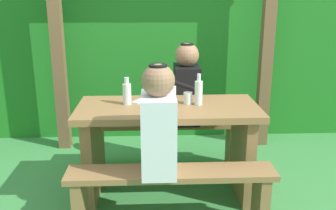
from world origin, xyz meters
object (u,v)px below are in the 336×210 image
at_px(bottle_left, 127,93).
at_px(cell_phone, 140,101).
at_px(bench_far, 166,135).
at_px(bottle_right, 172,95).
at_px(person_white_shirt, 159,124).
at_px(bench_near, 171,188).
at_px(drinking_glass, 188,98).
at_px(bottle_center, 199,92).
at_px(person_black_coat, 187,86).
at_px(picnic_table, 168,136).

relative_size(bottle_left, cell_phone, 1.53).
height_order(bench_far, bottle_right, bottle_right).
xyz_separation_m(person_white_shirt, bottle_right, (0.11, 0.48, 0.06)).
relative_size(bench_far, person_white_shirt, 1.95).
relative_size(bench_near, bench_far, 1.00).
height_order(drinking_glass, bottle_left, bottle_left).
bearing_deg(bottle_center, bench_near, -114.32).
bearing_deg(cell_phone, drinking_glass, 22.46).
relative_size(bench_far, person_black_coat, 1.95).
height_order(bottle_left, bottle_right, bottle_right).
bearing_deg(bench_near, bottle_right, 86.49).
bearing_deg(person_white_shirt, drinking_glass, 66.47).
xyz_separation_m(bottle_left, bottle_center, (0.55, -0.03, 0.01)).
distance_m(bench_far, cell_phone, 0.62).
xyz_separation_m(person_white_shirt, bottle_center, (0.32, 0.52, 0.07)).
height_order(person_black_coat, cell_phone, person_black_coat).
distance_m(bench_near, cell_phone, 0.80).
relative_size(person_white_shirt, bottle_left, 3.36).
xyz_separation_m(picnic_table, person_black_coat, (0.19, 0.50, 0.28)).
relative_size(drinking_glass, bottle_left, 0.43).
relative_size(picnic_table, bottle_left, 6.54).
bearing_deg(bottle_right, cell_phone, 150.04).
relative_size(bench_far, bottle_right, 6.26).
xyz_separation_m(picnic_table, bench_near, (0.00, -0.50, -0.19)).
height_order(bench_near, cell_phone, cell_phone).
height_order(bottle_right, bottle_center, bottle_center).
relative_size(bench_near, drinking_glass, 15.24).
bearing_deg(bench_far, cell_phone, -120.69).
xyz_separation_m(person_white_shirt, drinking_glass, (0.24, 0.55, 0.02)).
bearing_deg(person_black_coat, bottle_right, -107.08).
xyz_separation_m(bench_far, bottle_right, (0.03, -0.52, 0.52)).
height_order(bottle_center, cell_phone, bottle_center).
bearing_deg(bottle_left, bench_near, -60.50).
bearing_deg(picnic_table, bottle_center, 5.93).
distance_m(person_black_coat, drinking_glass, 0.45).
bearing_deg(cell_phone, bottle_left, -111.45).
distance_m(bottle_right, bottle_center, 0.21).
bearing_deg(person_white_shirt, bench_far, 85.29).
height_order(bottle_right, cell_phone, bottle_right).
bearing_deg(person_white_shirt, bottle_center, 58.51).
height_order(person_black_coat, drinking_glass, person_black_coat).
bearing_deg(bench_near, bottle_center, 65.68).
height_order(bench_near, bottle_right, bottle_right).
relative_size(picnic_table, bottle_right, 6.26).
height_order(drinking_glass, cell_phone, drinking_glass).
distance_m(drinking_glass, bottle_left, 0.48).
bearing_deg(person_black_coat, drinking_glass, -93.98).
distance_m(bench_far, bottle_left, 0.75).
height_order(picnic_table, person_white_shirt, person_white_shirt).
bearing_deg(person_white_shirt, bench_near, -2.31).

